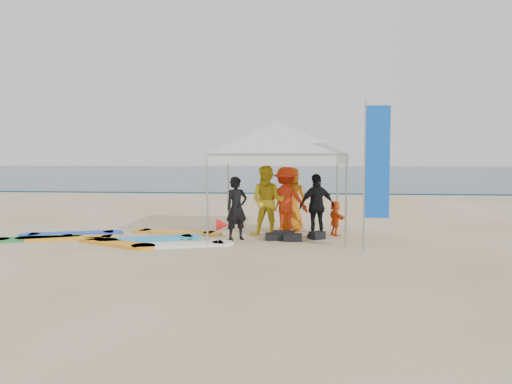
{
  "coord_description": "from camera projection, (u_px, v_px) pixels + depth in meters",
  "views": [
    {
      "loc": [
        1.5,
        -10.31,
        2.11
      ],
      "look_at": [
        0.24,
        2.6,
        1.2
      ],
      "focal_mm": 35.0,
      "sensor_mm": 36.0,
      "label": 1
    }
  ],
  "objects": [
    {
      "name": "ground",
      "position": [
        233.0,
        257.0,
        10.53
      ],
      "size": [
        120.0,
        120.0,
        0.0
      ],
      "primitive_type": "plane",
      "color": "beige",
      "rests_on": "ground"
    },
    {
      "name": "ocean",
      "position": [
        294.0,
        172.0,
        70.1
      ],
      "size": [
        160.0,
        84.0,
        0.08
      ],
      "primitive_type": "cube",
      "color": "#0C2633",
      "rests_on": "ground"
    },
    {
      "name": "shoreline_foam",
      "position": [
        278.0,
        194.0,
        28.6
      ],
      "size": [
        160.0,
        1.2,
        0.01
      ],
      "primitive_type": "cube",
      "color": "silver",
      "rests_on": "ground"
    },
    {
      "name": "person_black_a",
      "position": [
        237.0,
        208.0,
        12.66
      ],
      "size": [
        0.7,
        0.65,
        1.61
      ],
      "primitive_type": "imported",
      "rotation": [
        0.0,
        0.0,
        0.61
      ],
      "color": "black",
      "rests_on": "ground"
    },
    {
      "name": "person_yellow",
      "position": [
        268.0,
        201.0,
        13.18
      ],
      "size": [
        1.0,
        0.83,
        1.88
      ],
      "primitive_type": "imported",
      "rotation": [
        0.0,
        0.0,
        -0.13
      ],
      "color": "yellow",
      "rests_on": "ground"
    },
    {
      "name": "person_orange_a",
      "position": [
        286.0,
        201.0,
        13.62
      ],
      "size": [
        1.23,
        0.77,
        1.84
      ],
      "primitive_type": "imported",
      "rotation": [
        0.0,
        0.0,
        3.07
      ],
      "color": "red",
      "rests_on": "ground"
    },
    {
      "name": "person_black_b",
      "position": [
        317.0,
        206.0,
        12.96
      ],
      "size": [
        1.06,
        0.78,
        1.68
      ],
      "primitive_type": "imported",
      "rotation": [
        0.0,
        0.0,
        3.57
      ],
      "color": "black",
      "rests_on": "ground"
    },
    {
      "name": "person_orange_b",
      "position": [
        291.0,
        199.0,
        14.05
      ],
      "size": [
        1.02,
        0.8,
        1.83
      ],
      "primitive_type": "imported",
      "rotation": [
        0.0,
        0.0,
        3.42
      ],
      "color": "orange",
      "rests_on": "ground"
    },
    {
      "name": "person_seated",
      "position": [
        335.0,
        218.0,
        13.4
      ],
      "size": [
        0.58,
        0.91,
        0.94
      ],
      "primitive_type": "imported",
      "rotation": [
        0.0,
        0.0,
        1.95
      ],
      "color": "#F15415",
      "rests_on": "ground"
    },
    {
      "name": "canopy_tent",
      "position": [
        279.0,
        122.0,
        13.21
      ],
      "size": [
        4.63,
        4.63,
        3.49
      ],
      "color": "#A5A5A8",
      "rests_on": "ground"
    },
    {
      "name": "feather_flag",
      "position": [
        376.0,
        164.0,
        10.99
      ],
      "size": [
        0.56,
        0.04,
        3.33
      ],
      "color": "#A5A5A8",
      "rests_on": "ground"
    },
    {
      "name": "marker_pennant",
      "position": [
        223.0,
        225.0,
        11.86
      ],
      "size": [
        0.28,
        0.28,
        0.64
      ],
      "color": "#A5A5A8",
      "rests_on": "ground"
    },
    {
      "name": "gear_pile",
      "position": [
        288.0,
        236.0,
        12.7
      ],
      "size": [
        1.55,
        0.74,
        0.22
      ],
      "color": "black",
      "rests_on": "ground"
    },
    {
      "name": "surfboard_spread",
      "position": [
        115.0,
        238.0,
        12.79
      ],
      "size": [
        5.85,
        3.0,
        0.07
      ],
      "color": "orange",
      "rests_on": "ground"
    }
  ]
}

